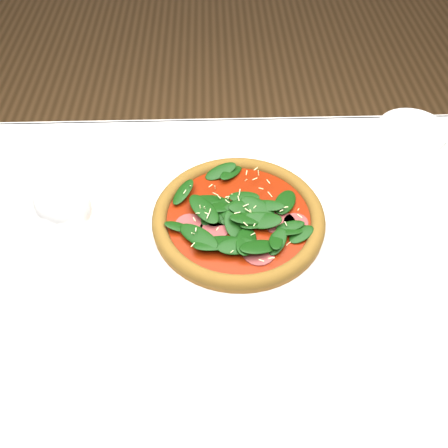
{
  "coord_description": "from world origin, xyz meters",
  "views": [
    {
      "loc": [
        0.02,
        -0.57,
        1.47
      ],
      "look_at": [
        0.04,
        0.05,
        0.77
      ],
      "focal_mm": 40.0,
      "sensor_mm": 36.0,
      "label": 1
    }
  ],
  "objects_px": {
    "wine_glass": "(64,210)",
    "napkin": "(0,439)",
    "pizza": "(239,216)",
    "plate": "(238,224)"
  },
  "relations": [
    {
      "from": "pizza",
      "to": "wine_glass",
      "type": "xyz_separation_m",
      "value": [
        -0.28,
        -0.09,
        0.13
      ]
    },
    {
      "from": "pizza",
      "to": "wine_glass",
      "type": "bearing_deg",
      "value": -161.5
    },
    {
      "from": "wine_glass",
      "to": "napkin",
      "type": "relative_size",
      "value": 1.67
    },
    {
      "from": "wine_glass",
      "to": "napkin",
      "type": "bearing_deg",
      "value": -103.77
    },
    {
      "from": "plate",
      "to": "napkin",
      "type": "distance_m",
      "value": 0.52
    },
    {
      "from": "wine_glass",
      "to": "napkin",
      "type": "distance_m",
      "value": 0.34
    },
    {
      "from": "wine_glass",
      "to": "pizza",
      "type": "bearing_deg",
      "value": 18.5
    },
    {
      "from": "pizza",
      "to": "napkin",
      "type": "bearing_deg",
      "value": -132.26
    },
    {
      "from": "wine_glass",
      "to": "napkin",
      "type": "height_order",
      "value": "wine_glass"
    },
    {
      "from": "pizza",
      "to": "napkin",
      "type": "relative_size",
      "value": 3.03
    }
  ]
}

